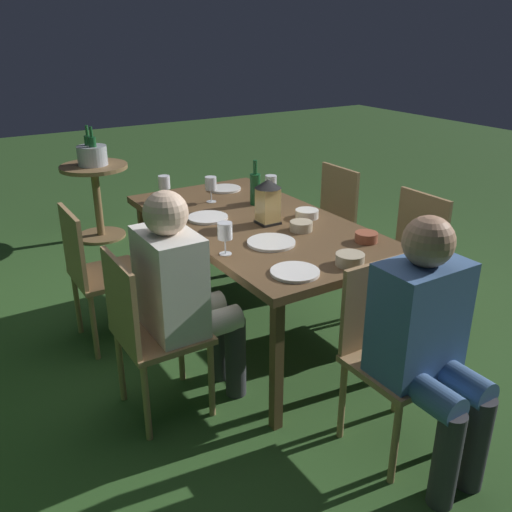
{
  "coord_description": "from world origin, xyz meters",
  "views": [
    {
      "loc": [
        -2.64,
        1.65,
        1.83
      ],
      "look_at": [
        0.0,
        0.0,
        0.53
      ],
      "focal_mm": 38.8,
      "sensor_mm": 36.0,
      "label": 1
    }
  ],
  "objects_px": {
    "bowl_olives": "(366,237)",
    "green_bottle_on_table": "(255,188)",
    "chair_side_right_a": "(147,329)",
    "chair_side_left_b": "(326,220)",
    "chair_side_right_b": "(96,270)",
    "dining_table": "(256,230)",
    "plate_d": "(271,242)",
    "person_in_cream": "(183,291)",
    "wine_glass_d": "(271,183)",
    "bowl_dip": "(350,259)",
    "wine_glass_b": "(211,185)",
    "bowl_bread": "(301,226)",
    "side_table": "(96,189)",
    "wine_glass_a": "(225,232)",
    "bowl_salad": "(307,213)",
    "plate_a": "(225,189)",
    "ice_bucket": "(92,154)",
    "person_in_blue": "(429,338)",
    "plate_c": "(208,218)",
    "wine_glass_c": "(164,183)",
    "chair_side_left_a": "(406,255)",
    "plate_b": "(295,272)"
  },
  "relations": [
    {
      "from": "plate_c",
      "to": "person_in_blue",
      "type": "bearing_deg",
      "value": -171.71
    },
    {
      "from": "wine_glass_b",
      "to": "bowl_salad",
      "type": "height_order",
      "value": "wine_glass_b"
    },
    {
      "from": "plate_a",
      "to": "ice_bucket",
      "type": "distance_m",
      "value": 1.62
    },
    {
      "from": "wine_glass_a",
      "to": "bowl_bread",
      "type": "distance_m",
      "value": 0.55
    },
    {
      "from": "chair_side_right_a",
      "to": "bowl_olives",
      "type": "distance_m",
      "value": 1.24
    },
    {
      "from": "plate_a",
      "to": "bowl_salad",
      "type": "height_order",
      "value": "bowl_salad"
    },
    {
      "from": "wine_glass_b",
      "to": "bowl_bread",
      "type": "relative_size",
      "value": 1.31
    },
    {
      "from": "bowl_bread",
      "to": "plate_c",
      "type": "bearing_deg",
      "value": 37.57
    },
    {
      "from": "chair_side_left_b",
      "to": "plate_d",
      "type": "xyz_separation_m",
      "value": [
        -0.76,
        0.99,
        0.27
      ]
    },
    {
      "from": "person_in_blue",
      "to": "bowl_bread",
      "type": "relative_size",
      "value": 8.88
    },
    {
      "from": "chair_side_left_b",
      "to": "wine_glass_a",
      "type": "bearing_deg",
      "value": 120.9
    },
    {
      "from": "wine_glass_b",
      "to": "wine_glass_c",
      "type": "height_order",
      "value": "same"
    },
    {
      "from": "wine_glass_b",
      "to": "bowl_dip",
      "type": "xyz_separation_m",
      "value": [
        -1.28,
        -0.09,
        -0.09
      ]
    },
    {
      "from": "chair_side_left_a",
      "to": "bowl_salad",
      "type": "distance_m",
      "value": 0.71
    },
    {
      "from": "person_in_blue",
      "to": "bowl_salad",
      "type": "distance_m",
      "value": 1.28
    },
    {
      "from": "side_table",
      "to": "chair_side_right_b",
      "type": "bearing_deg",
      "value": 163.15
    },
    {
      "from": "wine_glass_a",
      "to": "ice_bucket",
      "type": "xyz_separation_m",
      "value": [
        2.59,
        -0.09,
        -0.09
      ]
    },
    {
      "from": "person_in_cream",
      "to": "bowl_bread",
      "type": "relative_size",
      "value": 8.88
    },
    {
      "from": "dining_table",
      "to": "green_bottle_on_table",
      "type": "xyz_separation_m",
      "value": [
        0.29,
        -0.17,
        0.16
      ]
    },
    {
      "from": "chair_side_right_b",
      "to": "wine_glass_c",
      "type": "bearing_deg",
      "value": -65.42
    },
    {
      "from": "dining_table",
      "to": "chair_side_left_b",
      "type": "distance_m",
      "value": 0.98
    },
    {
      "from": "bowl_salad",
      "to": "bowl_dip",
      "type": "distance_m",
      "value": 0.73
    },
    {
      "from": "chair_side_left_a",
      "to": "bowl_bread",
      "type": "distance_m",
      "value": 0.8
    },
    {
      "from": "chair_side_left_a",
      "to": "person_in_cream",
      "type": "xyz_separation_m",
      "value": [
        0.0,
        1.54,
        0.15
      ]
    },
    {
      "from": "chair_side_right_a",
      "to": "green_bottle_on_table",
      "type": "xyz_separation_m",
      "value": [
        0.69,
        -1.04,
        0.38
      ]
    },
    {
      "from": "plate_a",
      "to": "ice_bucket",
      "type": "height_order",
      "value": "ice_bucket"
    },
    {
      "from": "chair_side_left_a",
      "to": "wine_glass_a",
      "type": "bearing_deg",
      "value": 87.66
    },
    {
      "from": "wine_glass_b",
      "to": "bowl_bread",
      "type": "bearing_deg",
      "value": -166.77
    },
    {
      "from": "person_in_blue",
      "to": "wine_glass_c",
      "type": "height_order",
      "value": "person_in_blue"
    },
    {
      "from": "chair_side_right_a",
      "to": "ice_bucket",
      "type": "bearing_deg",
      "value": -11.82
    },
    {
      "from": "wine_glass_b",
      "to": "wine_glass_d",
      "type": "relative_size",
      "value": 1.0
    },
    {
      "from": "person_in_cream",
      "to": "bowl_olives",
      "type": "bearing_deg",
      "value": -101.08
    },
    {
      "from": "side_table",
      "to": "plate_d",
      "type": "bearing_deg",
      "value": -175.86
    },
    {
      "from": "bowl_olives",
      "to": "green_bottle_on_table",
      "type": "bearing_deg",
      "value": 9.66
    },
    {
      "from": "bowl_salad",
      "to": "side_table",
      "type": "xyz_separation_m",
      "value": [
        2.34,
        0.61,
        -0.32
      ]
    },
    {
      "from": "green_bottle_on_table",
      "to": "plate_a",
      "type": "bearing_deg",
      "value": 0.06
    },
    {
      "from": "plate_b",
      "to": "chair_side_right_a",
      "type": "bearing_deg",
      "value": 62.18
    },
    {
      "from": "person_in_cream",
      "to": "bowl_salad",
      "type": "distance_m",
      "value": 1.02
    },
    {
      "from": "bowl_dip",
      "to": "bowl_olives",
      "type": "bearing_deg",
      "value": -55.77
    },
    {
      "from": "dining_table",
      "to": "person_in_cream",
      "type": "distance_m",
      "value": 0.79
    },
    {
      "from": "chair_side_left_b",
      "to": "chair_side_right_b",
      "type": "relative_size",
      "value": 1.0
    },
    {
      "from": "wine_glass_d",
      "to": "bowl_dip",
      "type": "bearing_deg",
      "value": 166.61
    },
    {
      "from": "plate_d",
      "to": "ice_bucket",
      "type": "distance_m",
      "value": 2.6
    },
    {
      "from": "dining_table",
      "to": "plate_d",
      "type": "relative_size",
      "value": 6.98
    },
    {
      "from": "person_in_cream",
      "to": "chair_side_left_b",
      "type": "bearing_deg",
      "value": -62.15
    },
    {
      "from": "plate_b",
      "to": "plate_d",
      "type": "height_order",
      "value": "same"
    },
    {
      "from": "wine_glass_c",
      "to": "bowl_olives",
      "type": "bearing_deg",
      "value": -154.13
    },
    {
      "from": "bowl_bread",
      "to": "green_bottle_on_table",
      "type": "bearing_deg",
      "value": -4.15
    },
    {
      "from": "green_bottle_on_table",
      "to": "plate_c",
      "type": "relative_size",
      "value": 1.19
    },
    {
      "from": "green_bottle_on_table",
      "to": "bowl_salad",
      "type": "distance_m",
      "value": 0.42
    }
  ]
}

